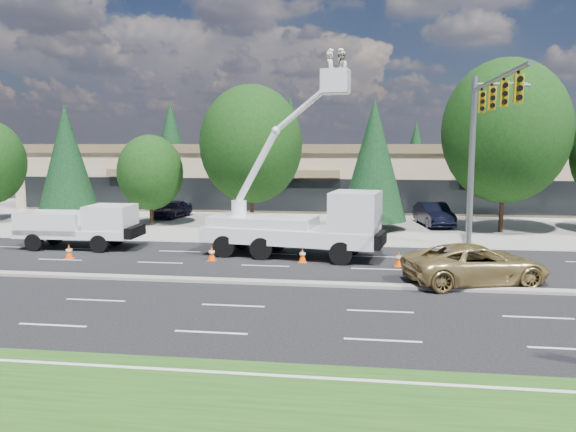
# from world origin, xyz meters

# --- Properties ---
(ground) EXTENTS (140.00, 140.00, 0.00)m
(ground) POSITION_xyz_m (0.00, 0.00, 0.00)
(ground) COLOR black
(ground) RESTS_ON ground
(concrete_apron) EXTENTS (140.00, 22.00, 0.01)m
(concrete_apron) POSITION_xyz_m (0.00, 20.00, 0.01)
(concrete_apron) COLOR gray
(concrete_apron) RESTS_ON ground
(road_median) EXTENTS (120.00, 0.55, 0.12)m
(road_median) POSITION_xyz_m (0.00, 0.00, 0.06)
(road_median) COLOR gray
(road_median) RESTS_ON ground
(strip_mall) EXTENTS (50.40, 15.40, 5.50)m
(strip_mall) POSITION_xyz_m (0.00, 29.97, 2.83)
(strip_mall) COLOR tan
(strip_mall) RESTS_ON ground
(tree_front_b) EXTENTS (4.19, 4.19, 8.26)m
(tree_front_b) POSITION_xyz_m (-16.00, 15.00, 4.43)
(tree_front_b) COLOR #332114
(tree_front_b) RESTS_ON ground
(tree_front_c) EXTENTS (4.44, 4.44, 6.16)m
(tree_front_c) POSITION_xyz_m (-10.00, 15.00, 3.60)
(tree_front_c) COLOR #332114
(tree_front_c) RESTS_ON ground
(tree_front_d) EXTENTS (6.77, 6.77, 9.40)m
(tree_front_d) POSITION_xyz_m (-3.00, 15.00, 5.50)
(tree_front_d) COLOR #332114
(tree_front_d) RESTS_ON ground
(tree_front_e) EXTENTS (4.28, 4.28, 8.44)m
(tree_front_e) POSITION_xyz_m (5.00, 15.00, 4.52)
(tree_front_e) COLOR #332114
(tree_front_e) RESTS_ON ground
(tree_front_f) EXTENTS (7.76, 7.76, 10.77)m
(tree_front_f) POSITION_xyz_m (13.00, 15.00, 6.30)
(tree_front_f) COLOR #332114
(tree_front_f) RESTS_ON ground
(tree_back_a) EXTENTS (5.26, 5.26, 10.37)m
(tree_back_a) POSITION_xyz_m (-18.00, 42.00, 5.56)
(tree_back_a) COLOR #332114
(tree_back_a) RESTS_ON ground
(tree_back_b) EXTENTS (5.55, 5.55, 10.95)m
(tree_back_b) POSITION_xyz_m (-4.00, 42.00, 5.87)
(tree_back_b) COLOR #332114
(tree_back_b) RESTS_ON ground
(tree_back_c) EXTENTS (4.02, 4.02, 7.93)m
(tree_back_c) POSITION_xyz_m (10.00, 42.00, 4.25)
(tree_back_c) COLOR #332114
(tree_back_c) RESTS_ON ground
(tree_back_d) EXTENTS (4.56, 4.56, 8.98)m
(tree_back_d) POSITION_xyz_m (22.00, 42.00, 4.82)
(tree_back_d) COLOR #332114
(tree_back_d) RESTS_ON ground
(signal_mast) EXTENTS (2.76, 10.16, 9.00)m
(signal_mast) POSITION_xyz_m (10.03, 7.04, 6.06)
(signal_mast) COLOR gray
(signal_mast) RESTS_ON ground
(utility_pickup) EXTENTS (6.12, 2.51, 2.33)m
(utility_pickup) POSITION_xyz_m (-10.27, 6.21, 0.96)
(utility_pickup) COLOR white
(utility_pickup) RESTS_ON ground
(bucket_truck) EXTENTS (8.96, 4.03, 9.90)m
(bucket_truck) POSITION_xyz_m (1.57, 5.42, 2.06)
(bucket_truck) COLOR white
(bucket_truck) RESTS_ON ground
(traffic_cone_a) EXTENTS (0.40, 0.40, 0.70)m
(traffic_cone_a) POSITION_xyz_m (-9.71, 3.53, 0.34)
(traffic_cone_a) COLOR #FA5307
(traffic_cone_a) RESTS_ON ground
(traffic_cone_b) EXTENTS (0.40, 0.40, 0.70)m
(traffic_cone_b) POSITION_xyz_m (-2.74, 4.03, 0.34)
(traffic_cone_b) COLOR #FA5307
(traffic_cone_b) RESTS_ON ground
(traffic_cone_c) EXTENTS (0.40, 0.40, 0.70)m
(traffic_cone_c) POSITION_xyz_m (1.60, 4.16, 0.34)
(traffic_cone_c) COLOR #FA5307
(traffic_cone_c) RESTS_ON ground
(traffic_cone_d) EXTENTS (0.40, 0.40, 0.70)m
(traffic_cone_d) POSITION_xyz_m (6.02, 3.92, 0.34)
(traffic_cone_d) COLOR #FA5307
(traffic_cone_d) RESTS_ON ground
(minivan) EXTENTS (6.22, 4.24, 1.58)m
(minivan) POSITION_xyz_m (8.86, 1.13, 0.79)
(minivan) COLOR tan
(minivan) RESTS_ON ground
(parked_car_west) EXTENTS (2.34, 4.17, 1.34)m
(parked_car_west) POSITION_xyz_m (-9.88, 18.84, 0.67)
(parked_car_west) COLOR black
(parked_car_west) RESTS_ON ground
(parked_car_east) EXTENTS (2.47, 5.04, 1.59)m
(parked_car_east) POSITION_xyz_m (9.13, 17.21, 0.80)
(parked_car_east) COLOR black
(parked_car_east) RESTS_ON ground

